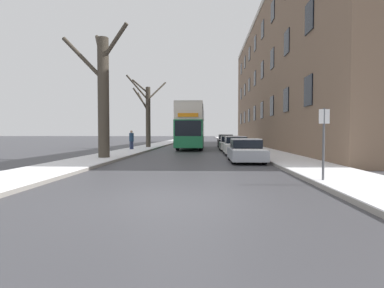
{
  "coord_description": "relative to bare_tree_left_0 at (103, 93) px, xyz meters",
  "views": [
    {
      "loc": [
        0.87,
        -7.01,
        1.59
      ],
      "look_at": [
        -0.35,
        18.15,
        0.69
      ],
      "focal_mm": 28.0,
      "sensor_mm": 36.0,
      "label": 1
    }
  ],
  "objects": [
    {
      "name": "sidewalk_right",
      "position": [
        10.81,
        42.5,
        -3.9
      ],
      "size": [
        2.79,
        130.0,
        0.16
      ],
      "color": "gray",
      "rests_on": "ground"
    },
    {
      "name": "bare_tree_left_1",
      "position": [
        -0.02,
        13.44,
        -0.26
      ],
      "size": [
        3.77,
        2.87,
        7.49
      ],
      "color": "#423A30",
      "rests_on": "ground"
    },
    {
      "name": "double_decker_bus",
      "position": [
        4.59,
        12.93,
        -1.52
      ],
      "size": [
        2.52,
        10.61,
        4.37
      ],
      "color": "#1E7A47",
      "rests_on": "ground"
    },
    {
      "name": "parked_car_2",
      "position": [
        8.32,
        10.31,
        -3.35
      ],
      "size": [
        1.89,
        4.29,
        1.36
      ],
      "color": "silver",
      "rests_on": "ground"
    },
    {
      "name": "terrace_facade_right",
      "position": [
        16.7,
        17.98,
        4.14
      ],
      "size": [
        9.1,
        45.02,
        16.23
      ],
      "color": "#7A604C",
      "rests_on": "ground"
    },
    {
      "name": "parked_car_0",
      "position": [
        8.32,
        -0.87,
        -3.38
      ],
      "size": [
        1.8,
        3.98,
        1.3
      ],
      "color": "#9EA3AD",
      "rests_on": "ground"
    },
    {
      "name": "street_sign_post",
      "position": [
        9.72,
        -8.21,
        -2.62
      ],
      "size": [
        0.32,
        0.07,
        2.35
      ],
      "color": "#4C4F54",
      "rests_on": "ground"
    },
    {
      "name": "sidewalk_left",
      "position": [
        -0.27,
        42.5,
        -3.9
      ],
      "size": [
        2.79,
        130.0,
        0.16
      ],
      "color": "gray",
      "rests_on": "ground"
    },
    {
      "name": "parked_car_1",
      "position": [
        8.32,
        4.92,
        -3.34
      ],
      "size": [
        1.72,
        4.32,
        1.37
      ],
      "color": "silver",
      "rests_on": "ground"
    },
    {
      "name": "bare_tree_left_0",
      "position": [
        0.0,
        0.0,
        0.0
      ],
      "size": [
        4.18,
        2.91,
        7.93
      ],
      "color": "#423A30",
      "rests_on": "ground"
    },
    {
      "name": "parked_car_3",
      "position": [
        8.32,
        16.71,
        -3.3
      ],
      "size": [
        1.78,
        4.16,
        1.46
      ],
      "color": "black",
      "rests_on": "ground"
    },
    {
      "name": "pedestrian_left_sidewalk",
      "position": [
        -0.61,
        9.14,
        -2.96
      ],
      "size": [
        0.4,
        0.4,
        1.86
      ],
      "rotation": [
        0.0,
        0.0,
        3.93
      ],
      "color": "navy",
      "rests_on": "ground"
    },
    {
      "name": "ground_plane",
      "position": [
        5.27,
        -10.5,
        -3.98
      ],
      "size": [
        320.0,
        320.0,
        0.0
      ],
      "primitive_type": "plane",
      "color": "#424247"
    }
  ]
}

